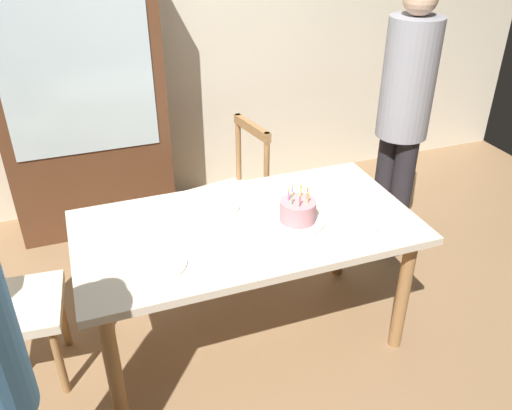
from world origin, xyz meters
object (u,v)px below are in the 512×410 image
(dining_table, at_px, (247,239))
(person_guest, at_px, (404,111))
(china_cabinet, at_px, (82,102))
(chair_spindle_back, at_px, (230,198))
(plate_near_celebrant, at_px, (162,265))
(plate_near_guest, at_px, (356,224))
(plate_far_side, at_px, (219,207))
(birthday_cake, at_px, (298,213))

(dining_table, relative_size, person_guest, 0.95)
(dining_table, relative_size, china_cabinet, 0.90)
(dining_table, bearing_deg, china_cabinet, 112.77)
(chair_spindle_back, distance_m, china_cabinet, 1.23)
(dining_table, bearing_deg, chair_spindle_back, 79.07)
(plate_near_celebrant, height_order, plate_near_guest, same)
(dining_table, distance_m, plate_far_side, 0.24)
(dining_table, relative_size, plate_far_side, 7.74)
(china_cabinet, bearing_deg, plate_far_side, -67.26)
(dining_table, bearing_deg, plate_near_guest, -21.46)
(plate_near_guest, bearing_deg, plate_far_side, 146.03)
(chair_spindle_back, xyz_separation_m, person_guest, (1.06, -0.28, 0.57))
(dining_table, height_order, chair_spindle_back, chair_spindle_back)
(plate_far_side, height_order, person_guest, person_guest)
(birthday_cake, height_order, china_cabinet, china_cabinet)
(plate_far_side, xyz_separation_m, person_guest, (1.29, 0.29, 0.27))
(dining_table, height_order, plate_near_celebrant, plate_near_celebrant)
(plate_near_celebrant, bearing_deg, plate_far_side, 46.35)
(person_guest, relative_size, china_cabinet, 0.94)
(plate_far_side, relative_size, china_cabinet, 0.12)
(birthday_cake, bearing_deg, person_guest, 30.42)
(plate_near_guest, bearing_deg, person_guest, 44.92)
(plate_near_celebrant, relative_size, person_guest, 0.12)
(birthday_cake, bearing_deg, china_cabinet, 118.98)
(birthday_cake, height_order, chair_spindle_back, chair_spindle_back)
(plate_far_side, xyz_separation_m, chair_spindle_back, (0.23, 0.57, -0.30))
(birthday_cake, relative_size, plate_near_guest, 1.27)
(plate_near_celebrant, height_order, chair_spindle_back, chair_spindle_back)
(plate_near_celebrant, bearing_deg, person_guest, 22.52)
(plate_far_side, relative_size, plate_near_guest, 1.00)
(dining_table, height_order, person_guest, person_guest)
(birthday_cake, bearing_deg, dining_table, 164.25)
(dining_table, bearing_deg, plate_far_side, 112.98)
(dining_table, relative_size, plate_near_celebrant, 7.74)
(birthday_cake, xyz_separation_m, china_cabinet, (-0.90, 1.63, 0.14))
(person_guest, bearing_deg, china_cabinet, 150.24)
(plate_near_guest, xyz_separation_m, chair_spindle_back, (-0.36, 0.97, -0.30))
(plate_near_celebrant, relative_size, plate_far_side, 1.00)
(dining_table, height_order, plate_near_guest, plate_near_guest)
(plate_near_celebrant, distance_m, chair_spindle_back, 1.19)
(chair_spindle_back, height_order, china_cabinet, china_cabinet)
(plate_near_guest, bearing_deg, china_cabinet, 123.52)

